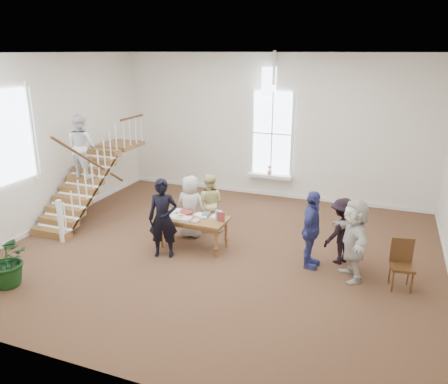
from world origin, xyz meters
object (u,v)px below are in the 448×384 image
at_px(person_yellow, 209,203).
at_px(woman_cluster_c, 354,240).
at_px(elderly_woman, 191,206).
at_px(woman_cluster_b, 342,231).
at_px(woman_cluster_a, 311,230).
at_px(police_officer, 163,218).
at_px(library_table, 193,220).
at_px(floor_plant, 8,260).
at_px(side_chair, 402,261).

relative_size(person_yellow, woman_cluster_c, 0.89).
height_order(elderly_woman, woman_cluster_b, elderly_woman).
distance_m(woman_cluster_a, woman_cluster_b, 0.76).
bearing_deg(police_officer, library_table, 39.70).
height_order(library_table, woman_cluster_b, woman_cluster_b).
distance_m(woman_cluster_b, floor_plant, 7.00).
bearing_deg(elderly_woman, woman_cluster_c, 168.39).
distance_m(police_officer, woman_cluster_c, 4.17).
xyz_separation_m(elderly_woman, person_yellow, (0.30, 0.50, -0.03)).
distance_m(elderly_woman, woman_cluster_b, 3.74).
distance_m(woman_cluster_b, side_chair, 1.43).
xyz_separation_m(library_table, police_officer, (-0.43, -0.66, 0.24)).
height_order(woman_cluster_a, floor_plant, woman_cluster_a).
bearing_deg(elderly_woman, floor_plant, 55.82).
bearing_deg(woman_cluster_c, woman_cluster_b, -178.55).
bearing_deg(floor_plant, elderly_woman, 56.37).
height_order(person_yellow, floor_plant, person_yellow).
relative_size(elderly_woman, woman_cluster_a, 0.92).
distance_m(library_table, floor_plant, 4.01).
bearing_deg(elderly_woman, person_yellow, -121.52).
distance_m(library_table, elderly_woman, 0.69).
bearing_deg(elderly_woman, woman_cluster_a, 168.81).
relative_size(woman_cluster_b, woman_cluster_c, 0.87).
distance_m(person_yellow, woman_cluster_a, 3.04).
xyz_separation_m(library_table, woman_cluster_a, (2.81, 0.00, 0.18)).
xyz_separation_m(elderly_woman, woman_cluster_b, (3.74, -0.14, -0.04)).
bearing_deg(police_officer, floor_plant, -151.75).
bearing_deg(library_table, woman_cluster_a, 1.14).
xyz_separation_m(floor_plant, side_chair, (7.36, 2.76, 0.00)).
height_order(police_officer, person_yellow, police_officer).
bearing_deg(library_table, floor_plant, -131.17).
bearing_deg(person_yellow, woman_cluster_c, 153.07).
relative_size(woman_cluster_b, floor_plant, 1.34).
bearing_deg(woman_cluster_c, elderly_woman, -124.38).
height_order(elderly_woman, woman_cluster_c, woman_cluster_c).
height_order(person_yellow, woman_cluster_c, woman_cluster_c).
xyz_separation_m(woman_cluster_a, woman_cluster_b, (0.60, 0.45, -0.11)).
height_order(woman_cluster_a, woman_cluster_b, woman_cluster_a).
xyz_separation_m(library_table, floor_plant, (-2.70, -2.97, -0.12)).
distance_m(police_officer, elderly_woman, 1.26).
relative_size(library_table, person_yellow, 1.07).
relative_size(library_table, police_officer, 0.89).
xyz_separation_m(elderly_woman, woman_cluster_c, (4.04, -0.79, 0.07)).
distance_m(library_table, woman_cluster_b, 3.44).
relative_size(police_officer, person_yellow, 1.20).
height_order(police_officer, woman_cluster_b, police_officer).
distance_m(library_table, police_officer, 0.82).
relative_size(police_officer, side_chair, 1.82).
xyz_separation_m(library_table, woman_cluster_c, (3.71, -0.20, 0.18)).
height_order(police_officer, woman_cluster_c, police_officer).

